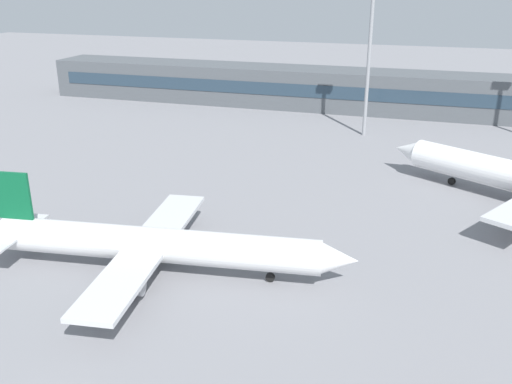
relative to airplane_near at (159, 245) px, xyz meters
name	(u,v)px	position (x,y,z in m)	size (l,w,h in m)	color
ground_plane	(227,210)	(0.82, 17.83, -3.08)	(400.00, 400.00, 0.00)	gray
terminal_building	(323,89)	(0.82, 82.54, 1.43)	(134.56, 12.13, 9.00)	#4C5156
airplane_near	(159,245)	(0.00, 0.00, 0.00)	(40.79, 28.63, 10.09)	silver
floodlight_tower_east	(369,54)	(13.29, 61.21, 12.38)	(3.20, 0.80, 26.83)	gray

